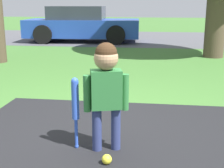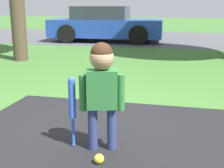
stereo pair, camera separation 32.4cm
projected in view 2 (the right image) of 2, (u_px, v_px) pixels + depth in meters
name	position (u px, v px, depth m)	size (l,w,h in m)	color
ground_plane	(93.00, 128.00, 3.59)	(60.00, 60.00, 0.00)	#3D6B2D
street_strip	(163.00, 38.00, 12.80)	(40.00, 6.00, 0.01)	#4C4C51
child	(102.00, 82.00, 2.89)	(0.41, 0.23, 1.05)	navy
baseball_bat	(72.00, 102.00, 3.00)	(0.07, 0.07, 0.71)	blue
sports_ball	(99.00, 159.00, 2.77)	(0.09, 0.09, 0.09)	yellow
parked_car	(105.00, 25.00, 11.69)	(4.24, 2.09, 1.30)	#2347AD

